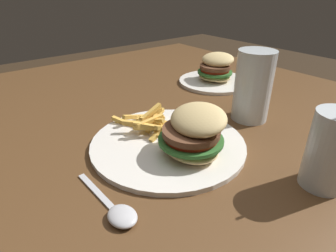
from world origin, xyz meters
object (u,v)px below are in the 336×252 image
Objects in this scene: meal_plate_near at (178,137)px; beer_glass at (253,89)px; juice_glass at (329,153)px; meal_plate_far at (215,73)px; spoon at (119,213)px.

beer_glass reaches higher than meal_plate_near.
meal_plate_near is at bearing -153.26° from juice_glass.
juice_glass reaches higher than meal_plate_far.
beer_glass reaches higher than meal_plate_far.
beer_glass is at bearing -29.05° from meal_plate_far.
meal_plate_far is at bearing 118.35° from spoon.
juice_glass is (0.23, 0.12, 0.03)m from meal_plate_near.
juice_glass is at bearing 26.74° from meal_plate_near.
beer_glass is 0.43m from spoon.
meal_plate_far is (-0.24, 0.13, -0.04)m from beer_glass.
meal_plate_near is 1.90× the size of beer_glass.
meal_plate_far is at bearing 152.38° from juice_glass.
spoon is (0.08, -0.18, -0.02)m from meal_plate_near.
meal_plate_near is at bearing 112.35° from spoon.
meal_plate_far is (-0.32, 0.55, 0.03)m from spoon.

